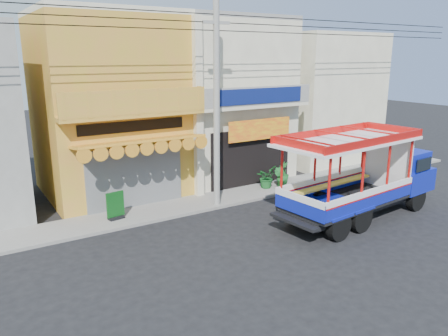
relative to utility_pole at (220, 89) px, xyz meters
The scene contains 12 objects.
ground 6.08m from the utility_pole, 75.53° to the right, with size 90.00×90.00×0.00m, color black.
sidewalk 5.09m from the utility_pole, 39.41° to the left, with size 30.00×2.00×0.12m, color slate.
shophouse_left 5.70m from the utility_pole, 124.03° to the left, with size 6.00×7.50×8.24m.
shophouse_right 5.54m from the utility_pole, 58.56° to the left, with size 6.00×6.75×8.24m.
party_pilaster 1.87m from the utility_pole, 95.46° to the left, with size 0.35×0.30×8.00m, color beige.
filler_building_right 10.98m from the utility_pole, 25.50° to the left, with size 6.00×6.00×7.60m, color beige.
utility_pole is the anchor object (origin of this frame).
songthaew_truck 6.96m from the utility_pole, 41.17° to the right, with size 7.82×3.14×3.56m.
green_sign 6.30m from the utility_pole, behind, with size 0.72×0.42×1.10m.
potted_plant_a 5.46m from the utility_pole, 14.89° to the left, with size 0.96×0.83×1.06m, color #1A5B24.
potted_plant_b 5.80m from the utility_pole, ahead, with size 0.54×0.43×0.98m, color #1A5B24.
potted_plant_c 6.17m from the utility_pole, 12.10° to the left, with size 0.63×0.63×1.12m, color #1A5B24.
Camera 1 is at (-10.29, -11.96, 6.35)m, focal length 35.00 mm.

